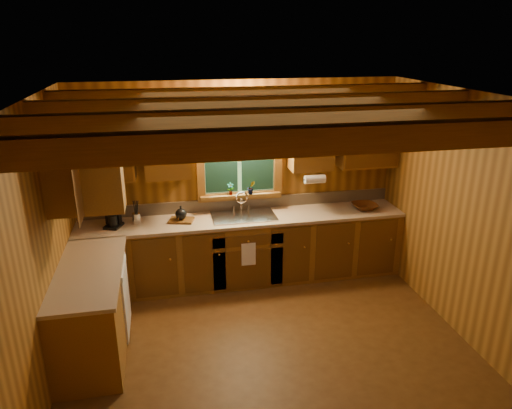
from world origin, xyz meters
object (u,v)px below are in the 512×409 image
object	(u,v)px
sink	(244,220)
coffee_maker	(113,214)
cutting_board	(181,220)
wicker_basket	(365,206)

from	to	relation	value
sink	coffee_maker	xyz separation A→B (m)	(-1.62, 0.00, 0.20)
sink	cutting_board	xyz separation A→B (m)	(-0.80, -0.00, 0.06)
coffee_maker	cutting_board	bearing A→B (deg)	21.11
wicker_basket	coffee_maker	bearing A→B (deg)	178.87
sink	cutting_board	bearing A→B (deg)	-179.73
sink	wicker_basket	world-z (taller)	sink
wicker_basket	sink	bearing A→B (deg)	177.87
cutting_board	wicker_basket	world-z (taller)	wicker_basket
coffee_maker	cutting_board	world-z (taller)	coffee_maker
sink	wicker_basket	xyz separation A→B (m)	(1.65, -0.06, 0.08)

